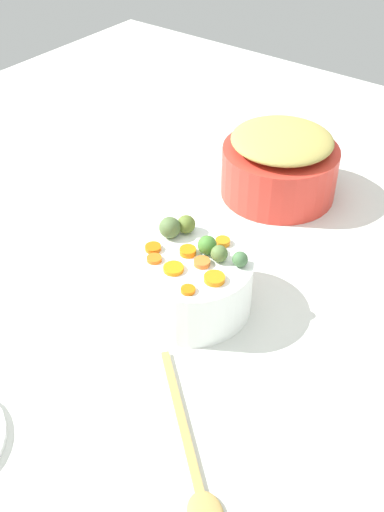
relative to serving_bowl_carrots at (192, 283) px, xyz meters
name	(u,v)px	position (x,y,z in m)	size (l,w,h in m)	color
tabletop	(186,319)	(0.03, 0.01, -0.06)	(2.40, 2.40, 0.02)	silver
serving_bowl_carrots	(192,283)	(0.00, 0.00, 0.00)	(0.22, 0.22, 0.11)	white
metal_pot	(279,171)	(-0.43, -0.07, 0.01)	(0.27, 0.27, 0.12)	red
stuffing_mound	(282,140)	(-0.43, -0.07, 0.09)	(0.23, 0.23, 0.04)	tan
carrot_slice_0	(153,248)	(0.02, -0.08, 0.06)	(0.03, 0.03, 0.01)	orange
carrot_slice_1	(154,259)	(0.04, -0.05, 0.06)	(0.03, 0.03, 0.01)	orange
carrot_slice_2	(188,290)	(0.07, 0.04, 0.06)	(0.02, 0.02, 0.01)	orange
carrot_slice_3	(174,268)	(0.04, -0.01, 0.06)	(0.04, 0.04, 0.01)	orange
carrot_slice_4	(223,242)	(-0.07, 0.02, 0.06)	(0.03, 0.03, 0.01)	orange
carrot_slice_5	(202,262)	(0.00, 0.02, 0.06)	(0.03, 0.03, 0.01)	orange
carrot_slice_6	(214,278)	(0.02, 0.06, 0.06)	(0.04, 0.04, 0.01)	orange
carrot_slice_7	(188,251)	(-0.01, -0.02, 0.06)	(0.03, 0.03, 0.01)	orange
brussels_sprout_0	(219,254)	(-0.03, 0.04, 0.07)	(0.03, 0.03, 0.03)	#567339
brussels_sprout_1	(170,228)	(-0.03, -0.08, 0.07)	(0.04, 0.04, 0.04)	#536D3C
brussels_sprout_2	(206,244)	(-0.03, 0.00, 0.07)	(0.03, 0.03, 0.03)	#427D2E
brussels_sprout_3	(186,224)	(-0.06, -0.06, 0.07)	(0.04, 0.04, 0.04)	#5B702C
brussels_sprout_4	(240,259)	(-0.04, 0.08, 0.07)	(0.03, 0.03, 0.03)	#426C40
wooden_spoon	(195,471)	(0.28, 0.22, -0.05)	(0.24, 0.28, 0.01)	tan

